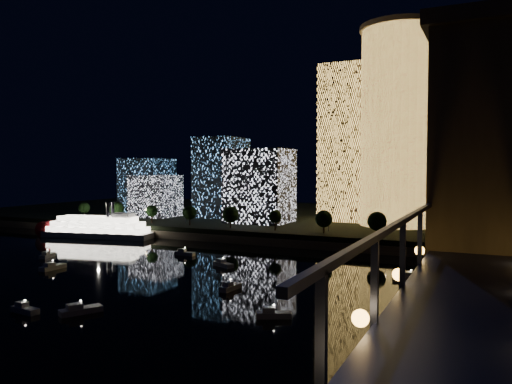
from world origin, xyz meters
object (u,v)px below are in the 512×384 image
riverboat (93,228)px  truss_bridge (477,244)px  tower_cylindrical (399,126)px  tower_rectangular (347,144)px

riverboat → truss_bridge: bearing=-23.4°
tower_cylindrical → tower_rectangular: 29.00m
tower_cylindrical → truss_bridge: bearing=-74.5°
truss_bridge → tower_rectangular: bearing=113.9°
tower_rectangular → riverboat: (-92.22, -69.09, -37.16)m
tower_rectangular → tower_cylindrical: bearing=-25.0°
tower_cylindrical → truss_bridge: (34.08, -122.88, -31.28)m
tower_cylindrical → riverboat: 138.03m
tower_cylindrical → riverboat: size_ratio=1.61×
tower_cylindrical → truss_bridge: tower_cylindrical is taller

